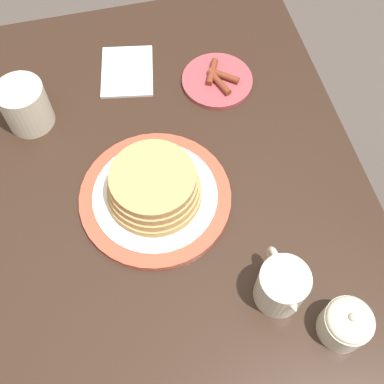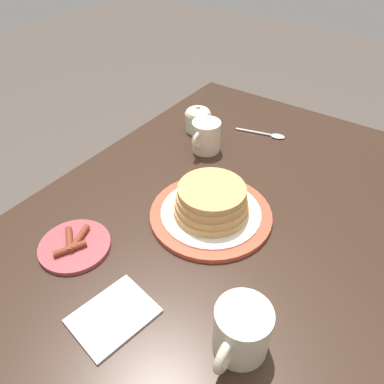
{
  "view_description": "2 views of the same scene",
  "coord_description": "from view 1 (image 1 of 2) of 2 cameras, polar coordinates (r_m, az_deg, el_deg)",
  "views": [
    {
      "loc": [
        -0.37,
        0.0,
        1.54
      ],
      "look_at": [
        0.03,
        -0.1,
        0.77
      ],
      "focal_mm": 45.0,
      "sensor_mm": 36.0,
      "label": 1
    },
    {
      "loc": [
        0.59,
        0.3,
        1.34
      ],
      "look_at": [
        0.03,
        -0.1,
        0.77
      ],
      "focal_mm": 35.0,
      "sensor_mm": 36.0,
      "label": 2
    }
  ],
  "objects": [
    {
      "name": "ground_plane",
      "position": [
        1.58,
        -3.26,
        -15.1
      ],
      "size": [
        8.0,
        8.0,
        0.0
      ],
      "primitive_type": "plane",
      "color": "#51473F"
    },
    {
      "name": "pancake_plate",
      "position": [
        0.88,
        -4.46,
        0.21
      ],
      "size": [
        0.28,
        0.28,
        0.09
      ],
      "color": "#DB5138",
      "rests_on": "dining_table"
    },
    {
      "name": "sugar_bowl",
      "position": [
        0.82,
        17.85,
        -14.59
      ],
      "size": [
        0.08,
        0.08,
        0.08
      ],
      "color": "beige",
      "rests_on": "dining_table"
    },
    {
      "name": "dining_table",
      "position": [
        1.0,
        -5.0,
        -7.09
      ],
      "size": [
        1.16,
        0.87,
        0.74
      ],
      "color": "#332116",
      "rests_on": "ground_plane"
    },
    {
      "name": "creamer_pitcher",
      "position": [
        0.8,
        10.6,
        -10.96
      ],
      "size": [
        0.12,
        0.08,
        0.1
      ],
      "color": "beige",
      "rests_on": "dining_table"
    },
    {
      "name": "napkin",
      "position": [
        1.09,
        -7.67,
        14.0
      ],
      "size": [
        0.16,
        0.13,
        0.01
      ],
      "color": "white",
      "rests_on": "dining_table"
    },
    {
      "name": "coffee_mug",
      "position": [
        1.02,
        -19.17,
        9.84
      ],
      "size": [
        0.13,
        0.09,
        0.1
      ],
      "color": "beige",
      "rests_on": "dining_table"
    },
    {
      "name": "side_plate_bacon",
      "position": [
        1.06,
        3.04,
        13.12
      ],
      "size": [
        0.15,
        0.15,
        0.02
      ],
      "color": "#B2474C",
      "rests_on": "dining_table"
    }
  ]
}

